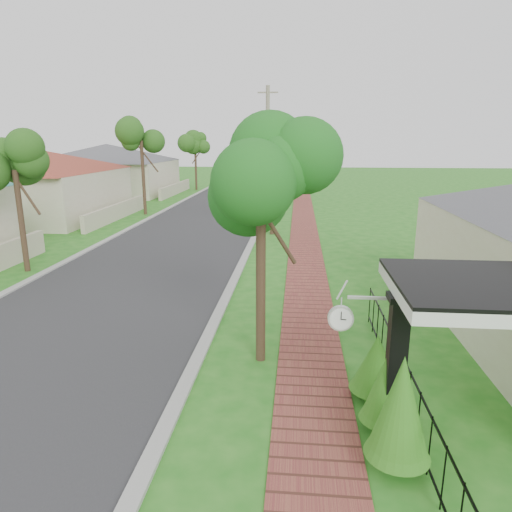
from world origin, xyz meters
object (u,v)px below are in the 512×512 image
at_px(parked_car_white, 252,192).
at_px(station_clock, 343,317).
at_px(parked_car_red, 255,190).
at_px(utility_pole, 267,155).
at_px(porch_post, 395,374).
at_px(near_tree, 261,189).

height_order(parked_car_white, station_clock, station_clock).
height_order(parked_car_red, utility_pole, utility_pole).
distance_m(parked_car_white, utility_pole, 10.53).
relative_size(porch_post, parked_car_white, 0.58).
height_order(parked_car_red, station_clock, station_clock).
bearing_deg(parked_car_white, utility_pole, -75.12).
relative_size(parked_car_red, utility_pole, 0.47).
height_order(parked_car_red, parked_car_white, parked_car_white).
xyz_separation_m(parked_car_red, near_tree, (3.09, -31.19, 3.26)).
height_order(porch_post, near_tree, near_tree).
bearing_deg(near_tree, station_clock, -52.81).
distance_m(parked_car_white, station_clock, 30.77).
bearing_deg(near_tree, parked_car_white, 96.24).
relative_size(parked_car_white, utility_pole, 0.55).
xyz_separation_m(near_tree, utility_pole, (-1.12, 18.50, 0.16)).
distance_m(porch_post, parked_car_white, 31.29).
bearing_deg(near_tree, porch_post, -45.48).
bearing_deg(utility_pole, parked_car_white, 101.38).
bearing_deg(parked_car_red, station_clock, -82.04).
relative_size(near_tree, utility_pole, 0.61).
xyz_separation_m(parked_car_white, utility_pole, (1.97, -9.79, 3.35)).
distance_m(porch_post, utility_pole, 21.51).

